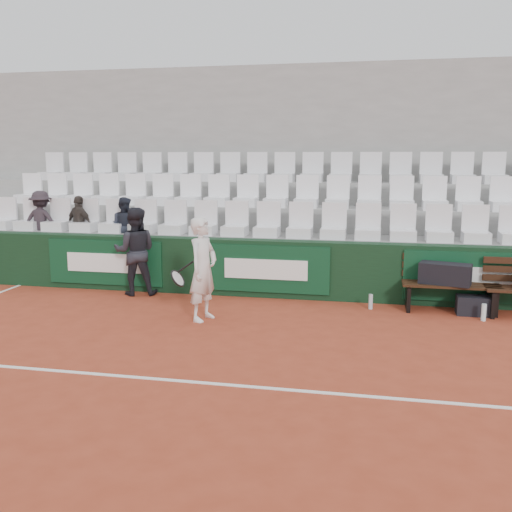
{
  "coord_description": "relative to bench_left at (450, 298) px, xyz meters",
  "views": [
    {
      "loc": [
        1.57,
        -5.65,
        2.45
      ],
      "look_at": [
        -0.08,
        2.4,
        1.0
      ],
      "focal_mm": 40.0,
      "sensor_mm": 36.0,
      "label": 1
    }
  ],
  "objects": [
    {
      "name": "tennis_player",
      "position": [
        -3.71,
        -1.24,
        0.55
      ],
      "size": [
        0.76,
        0.65,
        1.56
      ],
      "color": "silver",
      "rests_on": "ground"
    },
    {
      "name": "grandstand_tier_mid",
      "position": [
        -2.83,
        1.98,
        0.5
      ],
      "size": [
        18.0,
        0.95,
        1.45
      ],
      "primitive_type": "cube",
      "color": "#989895",
      "rests_on": "ground"
    },
    {
      "name": "spectator_b",
      "position": [
        -6.86,
        0.9,
        1.34
      ],
      "size": [
        0.72,
        0.5,
        1.14
      ],
      "primitive_type": "imported",
      "rotation": [
        0.0,
        0.0,
        2.77
      ],
      "color": "#342E29",
      "rests_on": "grandstand_tier_front"
    },
    {
      "name": "spectator_c",
      "position": [
        -5.92,
        0.9,
        1.34
      ],
      "size": [
        0.62,
        0.53,
        1.12
      ],
      "primitive_type": "imported",
      "rotation": [
        0.0,
        0.0,
        2.94
      ],
      "color": "#1F232F",
      "rests_on": "grandstand_tier_front"
    },
    {
      "name": "sports_bag_ground",
      "position": [
        0.32,
        -0.14,
        -0.08
      ],
      "size": [
        0.49,
        0.3,
        0.3
      ],
      "primitive_type": "cube",
      "rotation": [
        0.0,
        0.0,
        -0.02
      ],
      "color": "black",
      "rests_on": "ground"
    },
    {
      "name": "bench_left",
      "position": [
        0.0,
        0.0,
        0.0
      ],
      "size": [
        1.5,
        0.56,
        0.45
      ],
      "primitive_type": "cube",
      "color": "#311C0E",
      "rests_on": "ground"
    },
    {
      "name": "ground",
      "position": [
        -2.83,
        -3.6,
        -0.23
      ],
      "size": [
        80.0,
        80.0,
        0.0
      ],
      "primitive_type": "plane",
      "color": "#A03C24",
      "rests_on": "ground"
    },
    {
      "name": "grandstand_tier_back",
      "position": [
        -2.83,
        2.93,
        0.72
      ],
      "size": [
        18.0,
        0.95,
        1.9
      ],
      "primitive_type": "cube",
      "color": "#999996",
      "rests_on": "ground"
    },
    {
      "name": "grandstand_rear_wall",
      "position": [
        -2.83,
        3.55,
        1.98
      ],
      "size": [
        18.0,
        0.3,
        4.4
      ],
      "primitive_type": "cube",
      "color": "#989896",
      "rests_on": "ground"
    },
    {
      "name": "grandstand_tier_front",
      "position": [
        -2.83,
        1.03,
        0.28
      ],
      "size": [
        18.0,
        0.95,
        1.0
      ],
      "primitive_type": "cube",
      "color": "gray",
      "rests_on": "ground"
    },
    {
      "name": "seat_row_back",
      "position": [
        -2.83,
        2.75,
        1.99
      ],
      "size": [
        11.9,
        0.44,
        0.63
      ],
      "primitive_type": "cube",
      "color": "silver",
      "rests_on": "grandstand_tier_back"
    },
    {
      "name": "sports_bag_left",
      "position": [
        -0.1,
        -0.04,
        0.39
      ],
      "size": [
        0.83,
        0.52,
        0.33
      ],
      "primitive_type": "cube",
      "rotation": [
        0.0,
        0.0,
        -0.27
      ],
      "color": "black",
      "rests_on": "bench_left"
    },
    {
      "name": "back_barrier",
      "position": [
        -2.76,
        0.39,
        0.28
      ],
      "size": [
        18.0,
        0.34,
        1.0
      ],
      "color": "black",
      "rests_on": "ground"
    },
    {
      "name": "water_bottle_far",
      "position": [
        0.43,
        -0.45,
        -0.1
      ],
      "size": [
        0.07,
        0.07,
        0.26
      ],
      "primitive_type": "cylinder",
      "color": "silver",
      "rests_on": "ground"
    },
    {
      "name": "water_bottle_near",
      "position": [
        -1.24,
        -0.12,
        -0.1
      ],
      "size": [
        0.07,
        0.07,
        0.24
      ],
      "primitive_type": "cylinder",
      "color": "silver",
      "rests_on": "ground"
    },
    {
      "name": "court_baseline",
      "position": [
        -2.83,
        -3.6,
        -0.22
      ],
      "size": [
        18.0,
        0.06,
        0.01
      ],
      "primitive_type": "cube",
      "color": "white",
      "rests_on": "ground"
    },
    {
      "name": "ball_kid",
      "position": [
        -5.35,
        0.05,
        0.55
      ],
      "size": [
        0.89,
        0.78,
        1.56
      ],
      "primitive_type": "imported",
      "rotation": [
        0.0,
        0.0,
        3.42
      ],
      "color": "black",
      "rests_on": "ground"
    },
    {
      "name": "seat_row_mid",
      "position": [
        -2.83,
        1.8,
        1.54
      ],
      "size": [
        11.9,
        0.44,
        0.63
      ],
      "primitive_type": "cube",
      "color": "white",
      "rests_on": "grandstand_tier_mid"
    },
    {
      "name": "seat_row_front",
      "position": [
        -2.83,
        0.85,
        1.09
      ],
      "size": [
        11.9,
        0.44,
        0.63
      ],
      "primitive_type": "cube",
      "color": "white",
      "rests_on": "grandstand_tier_front"
    },
    {
      "name": "spectator_a",
      "position": [
        -7.68,
        0.9,
        1.38
      ],
      "size": [
        0.8,
        0.47,
        1.22
      ],
      "primitive_type": "imported",
      "rotation": [
        0.0,
        0.0,
        3.17
      ],
      "color": "#292026",
      "rests_on": "grandstand_tier_front"
    }
  ]
}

